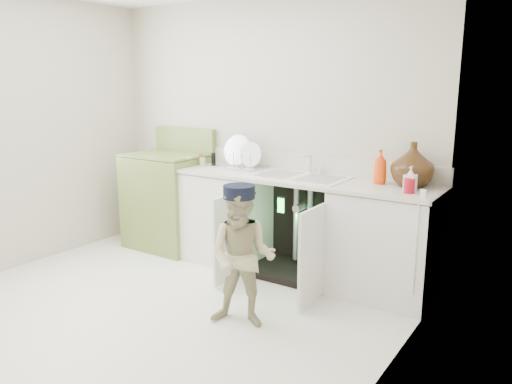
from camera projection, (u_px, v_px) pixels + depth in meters
ground at (159, 308)px, 3.85m from camera, size 3.50×3.50×0.00m
room_shell at (152, 147)px, 3.59m from camera, size 6.00×5.50×1.26m
counter_run at (302, 224)px, 4.42m from camera, size 2.44×1.02×1.25m
avocado_stove at (169, 199)px, 5.24m from camera, size 0.80×0.65×1.24m
repair_worker at (242, 256)px, 3.49m from camera, size 0.59×0.98×1.02m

